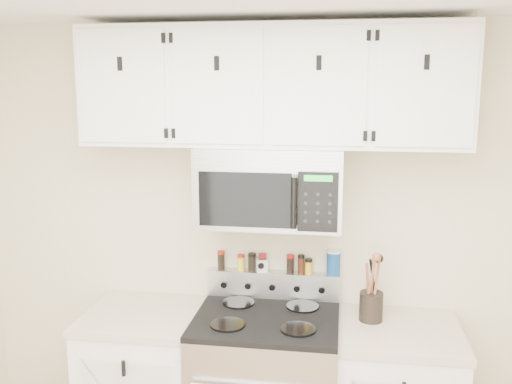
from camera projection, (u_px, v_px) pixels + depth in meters
back_wall at (274, 245)px, 3.28m from camera, size 3.50×0.01×2.50m
microwave at (270, 186)px, 3.02m from camera, size 0.76×0.44×0.42m
upper_cabinets at (271, 86)px, 2.95m from camera, size 2.00×0.35×0.62m
utensil_crock at (371, 304)px, 3.03m from camera, size 0.12×0.12×0.36m
kitchen_timer at (262, 265)px, 3.28m from camera, size 0.08×0.07×0.07m
salt_canister at (333, 263)px, 3.21m from camera, size 0.08×0.08×0.14m
spice_jar_0 at (221, 260)px, 3.31m from camera, size 0.04×0.04×0.11m
spice_jar_1 at (241, 262)px, 3.29m from camera, size 0.04×0.04×0.09m
spice_jar_2 at (252, 262)px, 3.28m from camera, size 0.05×0.05×0.10m
spice_jar_3 at (263, 262)px, 3.27m from camera, size 0.04×0.04×0.10m
spice_jar_4 at (290, 264)px, 3.25m from camera, size 0.04×0.04×0.10m
spice_jar_5 at (301, 264)px, 3.24m from camera, size 0.04×0.04×0.11m
spice_jar_6 at (309, 266)px, 3.23m from camera, size 0.04×0.04×0.09m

